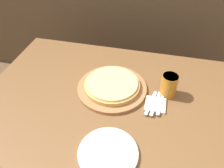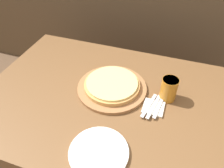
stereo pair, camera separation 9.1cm
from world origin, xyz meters
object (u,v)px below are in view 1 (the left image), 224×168
at_px(spoon, 160,104).
at_px(fork, 151,103).
at_px(dinner_plate, 108,153).
at_px(beer_glass, 169,85).
at_px(dinner_knife, 156,103).
at_px(pizza_on_board, 112,86).

bearing_deg(spoon, fork, -180.00).
bearing_deg(dinner_plate, beer_glass, 62.24).
height_order(dinner_plate, fork, dinner_plate).
relative_size(beer_glass, dinner_knife, 0.72).
distance_m(beer_glass, dinner_plate, 0.51).
distance_m(fork, spoon, 0.05).
distance_m(pizza_on_board, spoon, 0.29).
height_order(pizza_on_board, dinner_plate, pizza_on_board).
xyz_separation_m(dinner_knife, spoon, (0.02, -0.00, 0.00)).
xyz_separation_m(dinner_plate, fork, (0.15, 0.34, 0.01)).
bearing_deg(beer_glass, fork, -128.95).
height_order(dinner_plate, spoon, dinner_plate).
relative_size(dinner_plate, fork, 1.42).
bearing_deg(fork, dinner_knife, 0.00).
relative_size(pizza_on_board, dinner_plate, 1.51).
height_order(fork, spoon, same).
distance_m(beer_glass, spoon, 0.12).
relative_size(pizza_on_board, spoon, 2.50).
bearing_deg(beer_glass, pizza_on_board, -174.44).
bearing_deg(dinner_knife, dinner_plate, -117.30).
bearing_deg(pizza_on_board, fork, -16.81).
xyz_separation_m(pizza_on_board, dinner_knife, (0.26, -0.07, -0.01)).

